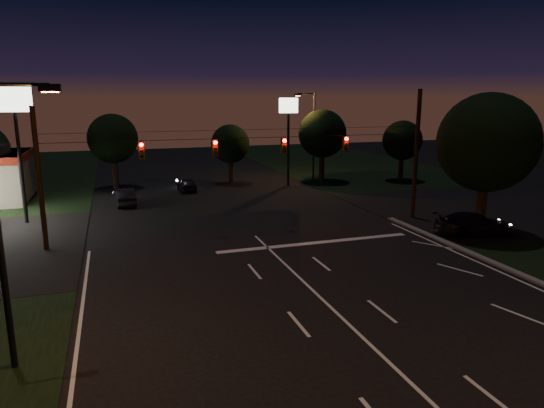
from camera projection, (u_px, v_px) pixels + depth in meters
name	position (u px, v px, depth m)	size (l,w,h in m)	color
ground	(366.00, 341.00, 17.11)	(140.00, 140.00, 0.00)	black
cross_street_right	(492.00, 207.00, 38.06)	(20.00, 16.00, 0.02)	black
stop_bar	(316.00, 243.00, 28.70)	(12.00, 0.50, 0.01)	silver
utility_pole_right	(412.00, 218.00, 34.69)	(0.30, 0.30, 9.00)	black
utility_pole_left	(47.00, 250.00, 27.37)	(0.28, 0.28, 8.00)	black
signal_span	(250.00, 146.00, 29.81)	(24.00, 0.40, 1.56)	black
pole_sign_left_near	(16.00, 120.00, 31.75)	(2.20, 0.30, 9.10)	black
pole_sign_right	(288.00, 121.00, 46.05)	(1.80, 0.30, 8.40)	black
street_light_left	(5.00, 207.00, 14.41)	(2.20, 0.35, 9.00)	black
street_light_right_far	(312.00, 130.00, 49.11)	(2.20, 0.35, 9.00)	black
tree_right_near	(486.00, 144.00, 29.45)	(6.00, 6.00, 8.76)	black
tree_far_b	(113.00, 139.00, 45.35)	(4.60, 4.60, 6.98)	black
tree_far_c	(230.00, 144.00, 47.91)	(3.80, 3.80, 5.86)	black
tree_far_d	(322.00, 134.00, 48.63)	(4.80, 4.80, 7.30)	black
tree_far_e	(402.00, 141.00, 49.35)	(4.00, 4.00, 6.18)	black
car_oncoming_a	(187.00, 184.00, 44.50)	(1.46, 3.63, 1.24)	black
car_oncoming_b	(124.00, 197.00, 38.67)	(1.42, 4.07, 1.34)	black
car_cross	(475.00, 224.00, 30.24)	(1.98, 4.87, 1.41)	black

